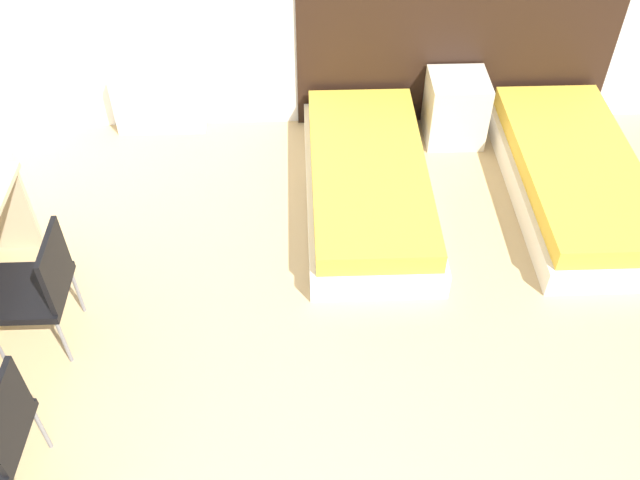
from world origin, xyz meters
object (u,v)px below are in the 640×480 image
bed_near_door (574,178)px  chair_near_laptop (37,286)px  bed_near_window (368,183)px  nightstand (456,108)px

bed_near_door → chair_near_laptop: 3.80m
bed_near_window → chair_near_laptop: (-2.05, -1.20, 0.29)m
nightstand → bed_near_door: bearing=-45.2°
bed_near_window → bed_near_door: bearing=0.0°
bed_near_window → chair_near_laptop: chair_near_laptop is taller
bed_near_window → nightstand: 1.10m
nightstand → chair_near_laptop: (-2.82, -1.98, 0.19)m
nightstand → chair_near_laptop: bearing=-144.9°
nightstand → chair_near_laptop: 3.45m
bed_near_window → bed_near_door: (1.54, 0.00, 0.00)m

